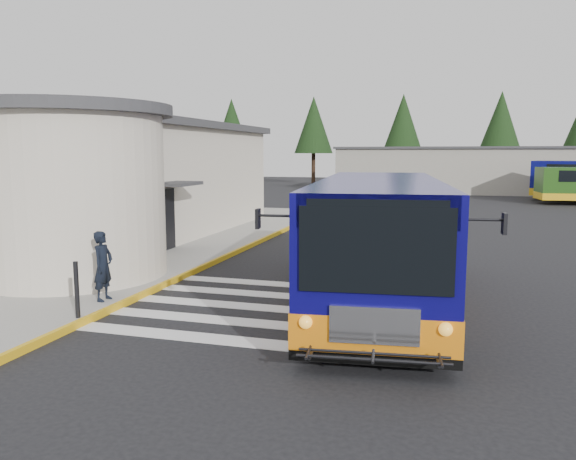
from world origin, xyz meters
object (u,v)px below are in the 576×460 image
(pedestrian_a, at_px, (103,266))
(transit_bus, at_px, (378,244))
(pedestrian_b, at_px, (51,252))
(bollard, at_px, (77,290))

(pedestrian_a, bearing_deg, transit_bus, -70.99)
(transit_bus, height_order, pedestrian_a, transit_bus)
(transit_bus, distance_m, pedestrian_a, 6.59)
(transit_bus, relative_size, pedestrian_a, 6.55)
(transit_bus, bearing_deg, pedestrian_b, -177.35)
(transit_bus, relative_size, pedestrian_b, 6.00)
(pedestrian_a, bearing_deg, pedestrian_b, 67.95)
(pedestrian_a, distance_m, pedestrian_b, 2.31)
(pedestrian_b, xyz_separation_m, bollard, (2.44, -2.24, -0.30))
(transit_bus, distance_m, bollard, 6.93)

